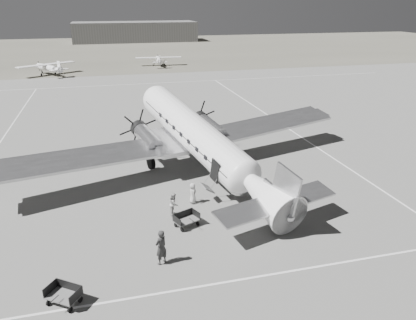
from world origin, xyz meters
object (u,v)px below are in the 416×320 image
Objects in this scene: light_plane_right at (159,61)px; ground_crew at (161,247)px; baggage_cart_near at (187,220)px; baggage_cart_far at (64,296)px; passenger at (193,193)px; dc3_airliner at (202,142)px; hangar_main at (135,32)px; light_plane_left at (48,69)px; ramp_agent at (174,204)px.

light_plane_right is 72.30m from ground_crew.
baggage_cart_near is 0.98× the size of baggage_cart_far.
ground_crew reaches higher than passenger.
light_plane_right is at bearing 68.69° from dc3_airliner.
dc3_airliner is 15.35× the size of ground_crew.
hangar_main is 60.04m from light_plane_right.
light_plane_right is at bearing -16.28° from light_plane_left.
dc3_airliner is at bearing -8.70° from ramp_agent.
light_plane_left reaches higher than ramp_agent.
baggage_cart_far is 5.27m from ground_crew.
baggage_cart_far is 0.80× the size of ground_crew.
light_plane_right is 6.42× the size of baggage_cart_near.
passenger is at bearing -150.35° from ground_crew.
light_plane_left is (-16.89, 54.24, -1.76)m from dc3_airliner.
hangar_main reaches higher than dc3_airliner.
hangar_main is 125.39m from passenger.
dc3_airliner is 19.65× the size of baggage_cart_near.
dc3_airliner is 61.16m from light_plane_right.
passenger is at bearing -28.62° from ramp_agent.
baggage_cart_far is at bearing -116.93° from light_plane_left.
baggage_cart_far reaches higher than baggage_cart_near.
hangar_main is at bearing -128.72° from ground_crew.
baggage_cart_near is 8.81m from baggage_cart_far.
baggage_cart_near is (14.14, -61.50, -0.74)m from light_plane_left.
ground_crew is (-4.83, -10.70, -1.94)m from dc3_airliner.
baggage_cart_near is 3.19m from passenger.
light_plane_right is 65.53m from passenger.
ground_crew is at bearing 58.33° from baggage_cart_far.
baggage_cart_near is at bearing -110.12° from light_plane_left.
ramp_agent is (1.60, 5.14, -0.23)m from ground_crew.
light_plane_right is 6.28× the size of baggage_cart_far.
ground_crew is at bearing -94.00° from light_plane_right.
passenger is at bearing 82.53° from baggage_cart_far.
light_plane_right is (22.09, 6.66, -0.14)m from light_plane_left.
light_plane_left is at bearing 34.30° from ramp_agent.
dc3_airliner reaches higher than ground_crew.
baggage_cart_far is at bearing 159.25° from ramp_agent.
baggage_cart_near is 1.01× the size of ramp_agent.
light_plane_left is 7.34× the size of ramp_agent.
hangar_main reaches higher than ramp_agent.
passenger is (8.01, 8.42, 0.29)m from baggage_cart_far.
light_plane_right is 68.63m from baggage_cart_near.
hangar_main reaches higher than passenger.
ramp_agent is at bearing -141.58° from ground_crew.
hangar_main is 20.84× the size of ground_crew.
ground_crew is at bearing 157.28° from passenger.
light_plane_left is at bearing -159.23° from light_plane_right.
light_plane_right is 6.78× the size of passenger.
ground_crew reaches higher than baggage_cart_far.
hangar_main is 70.33m from light_plane_left.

